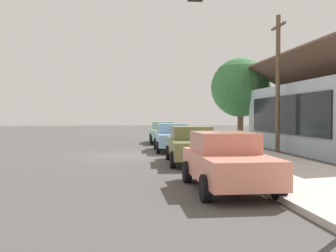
# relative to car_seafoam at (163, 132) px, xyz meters

# --- Properties ---
(ground_plane) EXTENTS (120.00, 120.00, 0.00)m
(ground_plane) POSITION_rel_car_seafoam_xyz_m (9.09, -2.79, -0.81)
(ground_plane) COLOR #4C4947
(sidewalk_curb) EXTENTS (60.00, 4.20, 0.16)m
(sidewalk_curb) POSITION_rel_car_seafoam_xyz_m (9.09, 2.81, -0.73)
(sidewalk_curb) COLOR beige
(sidewalk_curb) RESTS_ON ground
(car_seafoam) EXTENTS (4.74, 2.15, 1.59)m
(car_seafoam) POSITION_rel_car_seafoam_xyz_m (0.00, 0.00, 0.00)
(car_seafoam) COLOR #9ED1BC
(car_seafoam) RESTS_ON ground
(car_skyblue) EXTENTS (4.67, 2.18, 1.59)m
(car_skyblue) POSITION_rel_car_seafoam_xyz_m (6.53, -0.11, 0.00)
(car_skyblue) COLOR #8CB7E0
(car_skyblue) RESTS_ON ground
(car_olive) EXTENTS (4.79, 2.27, 1.59)m
(car_olive) POSITION_rel_car_seafoam_xyz_m (12.41, -0.02, 0.00)
(car_olive) COLOR olive
(car_olive) RESTS_ON ground
(car_coral) EXTENTS (4.38, 2.04, 1.59)m
(car_coral) POSITION_rel_car_seafoam_xyz_m (18.50, -0.11, -0.00)
(car_coral) COLOR #EA8C75
(car_coral) RESTS_ON ground
(shade_tree) EXTENTS (4.49, 4.49, 6.44)m
(shade_tree) POSITION_rel_car_seafoam_xyz_m (0.06, 5.93, 3.36)
(shade_tree) COLOR brown
(shade_tree) RESTS_ON ground
(traffic_light_main) EXTENTS (0.37, 2.79, 5.20)m
(traffic_light_main) POSITION_rel_car_seafoam_xyz_m (22.82, -0.25, 2.68)
(traffic_light_main) COLOR #383833
(traffic_light_main) RESTS_ON ground
(utility_pole_wooden) EXTENTS (1.80, 0.24, 7.50)m
(utility_pole_wooden) POSITION_rel_car_seafoam_xyz_m (8.58, 5.41, 3.11)
(utility_pole_wooden) COLOR brown
(utility_pole_wooden) RESTS_ON ground
(fire_hydrant_red) EXTENTS (0.22, 0.22, 0.71)m
(fire_hydrant_red) POSITION_rel_car_seafoam_xyz_m (11.92, 1.41, -0.32)
(fire_hydrant_red) COLOR red
(fire_hydrant_red) RESTS_ON sidewalk_curb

